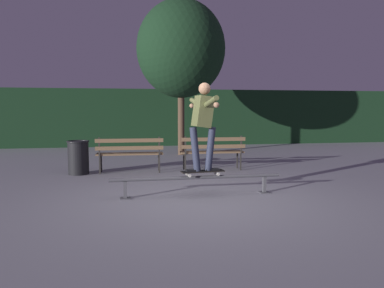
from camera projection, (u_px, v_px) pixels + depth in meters
name	position (u px, v px, depth m)	size (l,w,h in m)	color
ground_plane	(200.00, 199.00, 6.28)	(90.00, 90.00, 0.00)	gray
hedge_backdrop	(155.00, 117.00, 15.77)	(24.00, 1.20, 2.38)	black
grind_rail	(197.00, 180.00, 6.48)	(3.08, 0.18, 0.36)	#47474C
skateboard	(203.00, 172.00, 6.48)	(0.80, 0.29, 0.09)	black
skateboarder	(203.00, 119.00, 6.39)	(0.63, 1.40, 1.56)	black
park_bench_leftmost	(130.00, 151.00, 8.77)	(1.61, 0.47, 0.88)	#282623
park_bench_left_center	(213.00, 149.00, 9.13)	(1.61, 0.47, 0.88)	#282623
tree_behind_benches	(181.00, 49.00, 12.07)	(2.94, 2.94, 5.15)	#4C3828
trash_can	(78.00, 157.00, 8.62)	(0.52, 0.52, 0.80)	black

